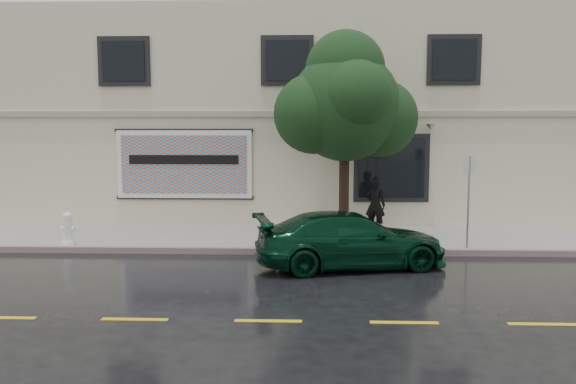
{
  "coord_description": "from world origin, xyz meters",
  "views": [
    {
      "loc": [
        0.63,
        -12.33,
        3.08
      ],
      "look_at": [
        0.12,
        2.2,
        1.5
      ],
      "focal_mm": 35.0,
      "sensor_mm": 36.0,
      "label": 1
    }
  ],
  "objects_px": {
    "street_tree": "(345,107)",
    "fire_hydrant": "(68,229)",
    "pedestrian": "(375,205)",
    "car": "(351,240)"
  },
  "relations": [
    {
      "from": "car",
      "to": "pedestrian",
      "type": "xyz_separation_m",
      "value": [
        0.97,
        3.55,
        0.33
      ]
    },
    {
      "from": "street_tree",
      "to": "fire_hydrant",
      "type": "height_order",
      "value": "street_tree"
    },
    {
      "from": "car",
      "to": "street_tree",
      "type": "distance_m",
      "value": 4.17
    },
    {
      "from": "pedestrian",
      "to": "street_tree",
      "type": "height_order",
      "value": "street_tree"
    },
    {
      "from": "pedestrian",
      "to": "fire_hydrant",
      "type": "height_order",
      "value": "pedestrian"
    },
    {
      "from": "pedestrian",
      "to": "street_tree",
      "type": "relative_size",
      "value": 0.32
    },
    {
      "from": "pedestrian",
      "to": "fire_hydrant",
      "type": "relative_size",
      "value": 1.9
    },
    {
      "from": "fire_hydrant",
      "to": "street_tree",
      "type": "bearing_deg",
      "value": -10.47
    },
    {
      "from": "street_tree",
      "to": "fire_hydrant",
      "type": "bearing_deg",
      "value": -170.47
    },
    {
      "from": "car",
      "to": "street_tree",
      "type": "relative_size",
      "value": 0.85
    }
  ]
}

